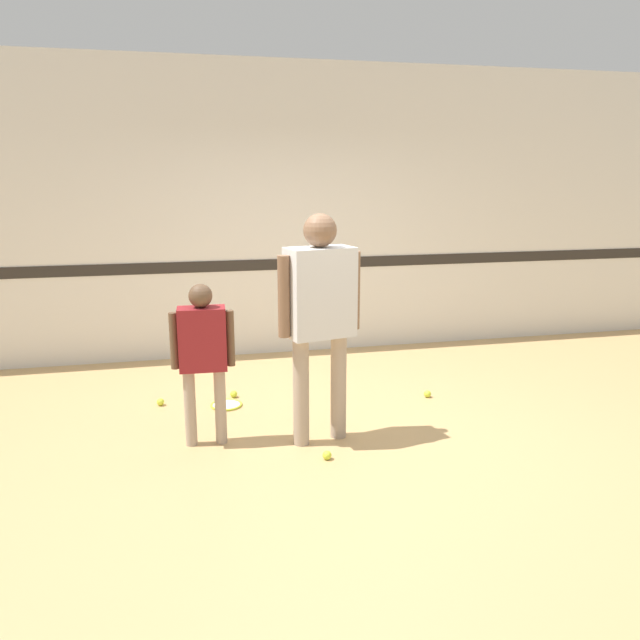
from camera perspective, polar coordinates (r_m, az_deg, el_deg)
ground_plane at (r=4.96m, az=2.28°, el=-10.75°), size 16.00×16.00×0.00m
wall_back at (r=7.02m, az=-3.14°, el=9.79°), size 16.00×0.07×3.20m
person_instructor at (r=4.59m, az=0.00°, el=1.44°), size 0.65×0.37×1.74m
person_student_left at (r=4.68m, az=-10.68°, el=-2.45°), size 0.47×0.21×1.24m
racket_spare_on_floor at (r=5.64m, az=-8.60°, el=-7.75°), size 0.34×0.54×0.03m
tennis_ball_near_instructor at (r=4.60m, az=0.65°, el=-12.26°), size 0.07×0.07×0.07m
tennis_ball_by_spare_racket at (r=5.84m, az=-7.90°, el=-6.72°), size 0.07×0.07×0.07m
tennis_ball_stray_left at (r=5.88m, az=9.80°, el=-6.67°), size 0.07×0.07×0.07m
tennis_ball_stray_right at (r=5.77m, az=-14.38°, el=-7.27°), size 0.07×0.07×0.07m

